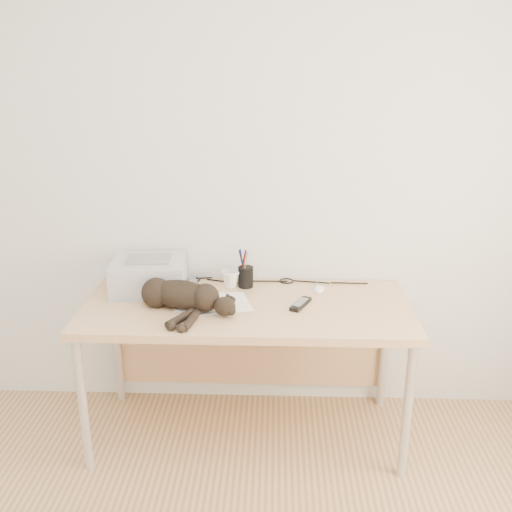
{
  "coord_description": "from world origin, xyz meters",
  "views": [
    {
      "loc": [
        0.14,
        -1.17,
        1.86
      ],
      "look_at": [
        0.05,
        1.34,
        1.01
      ],
      "focal_mm": 40.0,
      "sensor_mm": 36.0,
      "label": 1
    }
  ],
  "objects_px": {
    "desk": "(247,322)",
    "mouse": "(319,287)",
    "mug": "(231,279)",
    "printer": "(149,275)",
    "pen_cup": "(246,277)",
    "cat": "(179,296)"
  },
  "relations": [
    {
      "from": "desk",
      "to": "mouse",
      "type": "relative_size",
      "value": 16.2
    },
    {
      "from": "mug",
      "to": "mouse",
      "type": "xyz_separation_m",
      "value": [
        0.46,
        -0.03,
        -0.03
      ]
    },
    {
      "from": "printer",
      "to": "pen_cup",
      "type": "distance_m",
      "value": 0.5
    },
    {
      "from": "mouse",
      "to": "cat",
      "type": "bearing_deg",
      "value": -146.16
    },
    {
      "from": "printer",
      "to": "desk",
      "type": "bearing_deg",
      "value": -9.31
    },
    {
      "from": "mouse",
      "to": "mug",
      "type": "bearing_deg",
      "value": -171.03
    },
    {
      "from": "cat",
      "to": "pen_cup",
      "type": "xyz_separation_m",
      "value": [
        0.31,
        0.3,
        -0.01
      ]
    },
    {
      "from": "mug",
      "to": "pen_cup",
      "type": "distance_m",
      "value": 0.08
    },
    {
      "from": "printer",
      "to": "pen_cup",
      "type": "height_order",
      "value": "pen_cup"
    },
    {
      "from": "desk",
      "to": "mug",
      "type": "height_order",
      "value": "mug"
    },
    {
      "from": "desk",
      "to": "cat",
      "type": "xyz_separation_m",
      "value": [
        -0.32,
        -0.15,
        0.2
      ]
    },
    {
      "from": "cat",
      "to": "mouse",
      "type": "bearing_deg",
      "value": 39.47
    },
    {
      "from": "desk",
      "to": "printer",
      "type": "height_order",
      "value": "printer"
    },
    {
      "from": "desk",
      "to": "cat",
      "type": "bearing_deg",
      "value": -155.35
    },
    {
      "from": "cat",
      "to": "mouse",
      "type": "relative_size",
      "value": 6.33
    },
    {
      "from": "desk",
      "to": "mug",
      "type": "xyz_separation_m",
      "value": [
        -0.09,
        0.15,
        0.18
      ]
    },
    {
      "from": "cat",
      "to": "mouse",
      "type": "xyz_separation_m",
      "value": [
        0.69,
        0.26,
        -0.05
      ]
    },
    {
      "from": "printer",
      "to": "cat",
      "type": "relative_size",
      "value": 0.62
    },
    {
      "from": "desk",
      "to": "mouse",
      "type": "xyz_separation_m",
      "value": [
        0.37,
        0.11,
        0.15
      ]
    },
    {
      "from": "desk",
      "to": "mug",
      "type": "bearing_deg",
      "value": 122.79
    },
    {
      "from": "printer",
      "to": "cat",
      "type": "distance_m",
      "value": 0.3
    },
    {
      "from": "cat",
      "to": "pen_cup",
      "type": "height_order",
      "value": "pen_cup"
    }
  ]
}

